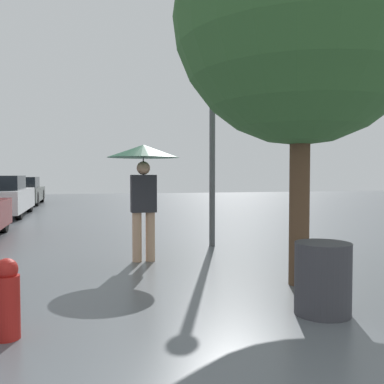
% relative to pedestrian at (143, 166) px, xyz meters
% --- Properties ---
extents(pedestrian, '(1.14, 1.14, 1.86)m').
position_rel_pedestrian_xyz_m(pedestrian, '(0.00, 0.00, 0.00)').
color(pedestrian, tan).
rests_on(pedestrian, ground_plane).
extents(parked_car_farthest, '(1.70, 4.36, 1.27)m').
position_rel_pedestrian_xyz_m(parked_car_farthest, '(-3.68, 14.18, -0.93)').
color(parked_car_farthest, '#4C514C').
rests_on(parked_car_farthest, ground_plane).
extents(tree, '(3.18, 3.18, 4.93)m').
position_rel_pedestrian_xyz_m(tree, '(1.70, -1.90, 1.81)').
color(tree, brown).
rests_on(tree, ground_plane).
extents(street_lamp, '(0.27, 0.27, 3.84)m').
position_rel_pedestrian_xyz_m(street_lamp, '(1.49, 1.15, 0.88)').
color(street_lamp, '#515456').
rests_on(street_lamp, ground_plane).
extents(trash_bin, '(0.55, 0.55, 0.71)m').
position_rel_pedestrian_xyz_m(trash_bin, '(1.37, -3.00, -1.16)').
color(trash_bin, '#38383D').
rests_on(trash_bin, ground_plane).
extents(fire_hydrant, '(0.21, 0.21, 0.69)m').
position_rel_pedestrian_xyz_m(fire_hydrant, '(-1.56, -2.92, -1.18)').
color(fire_hydrant, '#B21E19').
rests_on(fire_hydrant, ground_plane).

